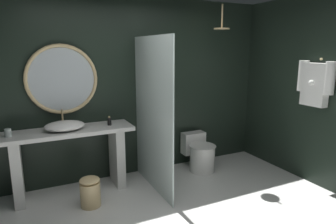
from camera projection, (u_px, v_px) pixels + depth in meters
The scene contains 12 objects.
back_wall_panel at pixel (122, 89), 4.35m from camera, with size 4.80×0.10×2.60m, color black.
side_wall_right at pixel (301, 89), 4.34m from camera, with size 0.10×2.47×2.60m, color black.
vanity_counter at pixel (70, 153), 3.87m from camera, with size 1.64×0.50×0.87m.
vessel_sink at pixel (65, 126), 3.78m from camera, with size 0.50×0.41×0.23m.
tumbler_cup at pixel (8, 133), 3.49m from camera, with size 0.08×0.08×0.10m, color silver.
soap_dispenser at pixel (109, 121), 4.01m from camera, with size 0.05×0.05×0.13m.
round_wall_mirror at pixel (62, 79), 3.88m from camera, with size 0.92×0.05×0.92m.
shower_glass_panel at pixel (153, 115), 3.91m from camera, with size 0.02×1.22×2.04m, color silver.
rain_shower_head at pixel (222, 27), 4.33m from camera, with size 0.23×0.23×0.35m.
hanging_bathrobe at pixel (315, 82), 3.95m from camera, with size 0.20×0.53×0.64m.
toilet at pixel (200, 154), 4.69m from camera, with size 0.40×0.60×0.55m.
waste_bin at pixel (90, 191), 3.60m from camera, with size 0.24×0.24×0.37m.
Camera 1 is at (-1.27, -2.28, 1.89)m, focal length 31.89 mm.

